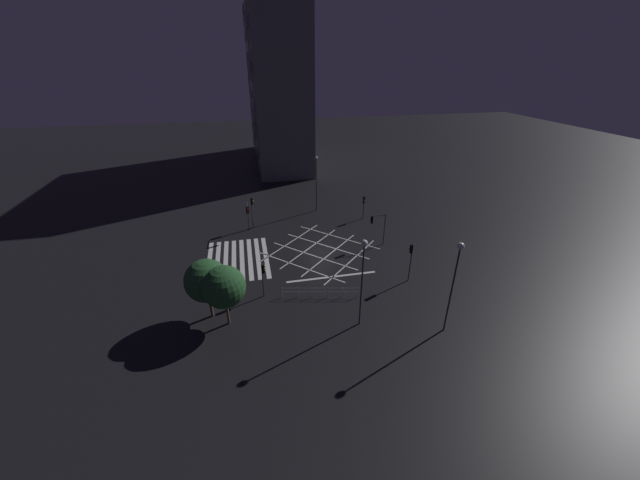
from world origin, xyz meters
TOP-DOWN VIEW (x-y plane):
  - ground_plane at (0.00, 0.00)m, footprint 200.00×200.00m
  - road_markings at (0.31, -6.72)m, footprint 14.30×20.08m
  - office_building at (-41.94, -0.01)m, footprint 29.56×10.06m
  - traffic_light_se_cross at (7.66, -7.05)m, footprint 0.36×0.39m
  - traffic_light_median_north at (-0.01, 6.95)m, footprint 0.36×1.94m
  - traffic_light_sw_cross at (-8.06, -7.34)m, footprint 0.36×0.39m
  - traffic_light_ne_cross at (8.06, 7.44)m, footprint 0.36×0.39m
  - traffic_light_sw_main at (-6.43, -7.96)m, footprint 2.23×0.36m
  - traffic_light_nw_main at (-7.83, 7.93)m, footprint 0.39×0.36m
  - street_lamp_east at (13.39, 0.58)m, footprint 0.52×0.52m
  - street_lamp_west at (-12.19, 2.09)m, footprint 0.43×0.43m
  - street_lamp_far at (15.63, 7.28)m, footprint 0.54×0.54m
  - street_tree_near at (10.98, -10.37)m, footprint 3.59×3.59m
  - street_tree_far at (9.66, -11.82)m, footprint 3.70×3.70m
  - pedestrian_railing at (8.93, -1.92)m, footprint 1.56×7.09m

SIDE VIEW (x-z plane):
  - ground_plane at x=0.00m, z-range 0.00..0.00m
  - road_markings at x=0.31m, z-range 0.00..0.01m
  - pedestrian_railing at x=8.93m, z-range 0.15..1.20m
  - traffic_light_nw_main at x=-7.83m, z-range 0.72..4.06m
  - traffic_light_se_cross at x=7.66m, z-range 0.77..4.33m
  - traffic_light_median_north at x=-0.01m, z-range 0.91..4.93m
  - traffic_light_ne_cross at x=8.06m, z-range 0.90..5.09m
  - traffic_light_sw_main at x=-6.43m, z-range 0.97..5.14m
  - traffic_light_sw_cross at x=-8.06m, z-range 0.92..5.23m
  - street_tree_far at x=9.66m, z-range 0.93..6.52m
  - street_tree_near at x=10.98m, z-range 0.99..6.56m
  - street_lamp_west at x=-12.19m, z-range 1.20..9.33m
  - street_lamp_east at x=13.39m, z-range 1.71..9.83m
  - street_lamp_far at x=15.63m, z-range 1.83..10.12m
  - office_building at x=-41.94m, z-range 0.00..29.86m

